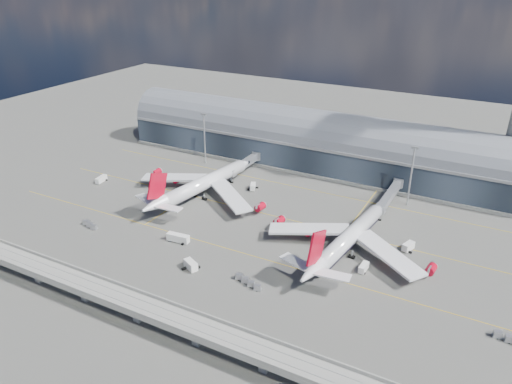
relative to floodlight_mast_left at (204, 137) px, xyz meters
The scene contains 18 objects.
ground 75.57m from the floodlight_mast_left, 47.73° to the right, with size 500.00×500.00×0.00m, color #474744.
taxi_lines 61.38m from the floodlight_mast_left, 33.34° to the right, with size 200.00×80.12×0.01m.
terminal 55.08m from the floodlight_mast_left, 24.69° to the left, with size 200.00×30.00×28.00m.
guideway 121.12m from the floodlight_mast_left, 65.56° to the right, with size 220.00×8.50×7.20m.
floodlight_mast_left is the anchor object (origin of this frame).
floodlight_mast_right 100.00m from the floodlight_mast_left, ahead, with size 3.00×0.70×25.70m.
airliner_left 40.23m from the floodlight_mast_left, 59.00° to the right, with size 62.64×65.91×20.11m.
airliner_right 102.20m from the floodlight_mast_left, 27.97° to the right, with size 60.23×62.99×19.98m.
jet_bridge_left 25.65m from the floodlight_mast_left, ahead, with size 4.40×28.00×7.25m.
jet_bridge_right 94.10m from the floodlight_mast_left, ahead, with size 4.40×32.00×7.25m.
service_truck_0 52.88m from the floodlight_mast_left, 124.32° to the right, with size 3.07×6.73×2.69m.
service_truck_1 95.76m from the floodlight_mast_left, 59.47° to the right, with size 5.95×4.59×3.14m.
service_truck_2 78.22m from the floodlight_mast_left, 63.88° to the right, with size 8.61×3.20×3.05m.
service_truck_3 114.06m from the floodlight_mast_left, 29.58° to the right, with size 2.32×5.26×2.51m.
service_truck_4 114.98m from the floodlight_mast_left, 18.36° to the right, with size 3.76×5.44×2.88m.
service_truck_5 41.60m from the floodlight_mast_left, 24.81° to the right, with size 3.97×5.71×2.58m.
cargo_train_0 77.38m from the floodlight_mast_left, 91.67° to the right, with size 8.17×3.71×1.79m.
cargo_train_1 106.66m from the floodlight_mast_left, 49.35° to the right, with size 10.83×4.86×1.80m.
Camera 1 is at (82.35, -138.41, 92.36)m, focal length 35.00 mm.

